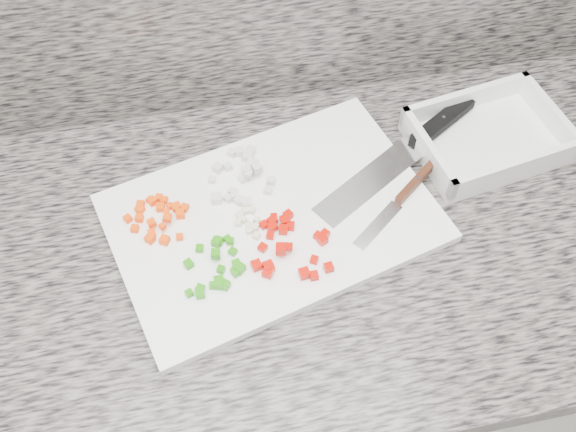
% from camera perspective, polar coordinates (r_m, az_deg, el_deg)
% --- Properties ---
extents(cabinet, '(3.92, 0.62, 0.86)m').
position_cam_1_polar(cabinet, '(1.37, -3.16, -13.10)').
color(cabinet, white).
rests_on(cabinet, ground).
extents(countertop, '(3.96, 0.64, 0.04)m').
position_cam_1_polar(countertop, '(0.97, -4.38, -3.38)').
color(countertop, '#66615A').
rests_on(countertop, cabinet).
extents(cutting_board, '(0.54, 0.42, 0.02)m').
position_cam_1_polar(cutting_board, '(0.97, -1.40, -0.17)').
color(cutting_board, white).
rests_on(cutting_board, countertop).
extents(carrot_pile, '(0.10, 0.09, 0.02)m').
position_cam_1_polar(carrot_pile, '(0.97, -11.43, 0.01)').
color(carrot_pile, '#FF4605').
rests_on(carrot_pile, cutting_board).
extents(onion_pile, '(0.10, 0.12, 0.02)m').
position_cam_1_polar(onion_pile, '(1.00, -4.09, 3.58)').
color(onion_pile, beige).
rests_on(onion_pile, cutting_board).
extents(green_pepper_pile, '(0.09, 0.09, 0.02)m').
position_cam_1_polar(green_pepper_pile, '(0.91, -6.22, -4.57)').
color(green_pepper_pile, '#25840C').
rests_on(green_pepper_pile, cutting_board).
extents(red_pepper_pile, '(0.12, 0.12, 0.02)m').
position_cam_1_polar(red_pepper_pile, '(0.92, -0.05, -2.59)').
color(red_pepper_pile, '#C50E02').
rests_on(red_pepper_pile, cutting_board).
extents(garlic_pile, '(0.05, 0.06, 0.01)m').
position_cam_1_polar(garlic_pile, '(0.95, -3.46, -0.50)').
color(garlic_pile, beige).
rests_on(garlic_pile, cutting_board).
extents(chef_knife, '(0.32, 0.21, 0.02)m').
position_cam_1_polar(chef_knife, '(1.06, 11.54, 6.56)').
color(chef_knife, silver).
rests_on(chef_knife, cutting_board).
extents(paring_knife, '(0.17, 0.14, 0.02)m').
position_cam_1_polar(paring_knife, '(0.99, 10.51, 2.09)').
color(paring_knife, silver).
rests_on(paring_knife, cutting_board).
extents(tray, '(0.26, 0.21, 0.05)m').
position_cam_1_polar(tray, '(1.10, 17.32, 6.63)').
color(tray, white).
rests_on(tray, countertop).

